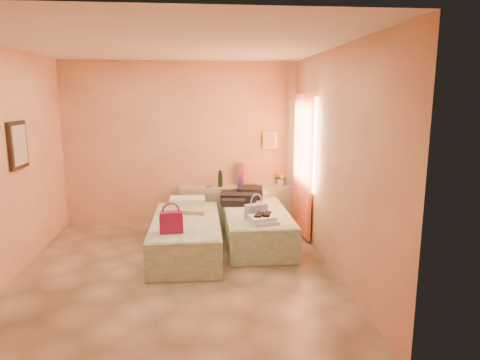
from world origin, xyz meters
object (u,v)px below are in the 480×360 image
object	(u,v)px
bed_left	(186,236)
towel_stack	(264,220)
green_book	(251,185)
flower_vase	(281,177)
bed_right	(256,226)
headboard_ledge	(238,204)
blue_handbag	(256,211)
water_bottle	(220,179)
magenta_handbag	(171,222)

from	to	relation	value
bed_left	towel_stack	distance (m)	1.15
green_book	flower_vase	xyz separation A→B (m)	(0.54, 0.09, 0.12)
bed_left	bed_right	world-z (taller)	same
headboard_ledge	flower_vase	bearing A→B (deg)	5.52
headboard_ledge	towel_stack	world-z (taller)	headboard_ledge
headboard_ledge	green_book	world-z (taller)	green_book
headboard_ledge	blue_handbag	size ratio (longest dim) A/B	6.62
bed_left	blue_handbag	xyz separation A→B (m)	(1.00, -0.02, 0.35)
water_bottle	blue_handbag	distance (m)	1.55
blue_handbag	towel_stack	size ratio (longest dim) A/B	0.88
bed_left	towel_stack	world-z (taller)	towel_stack
bed_left	blue_handbag	size ratio (longest dim) A/B	6.46
towel_stack	bed_left	bearing A→B (deg)	163.76
headboard_ledge	green_book	xyz separation A→B (m)	(0.23, -0.02, 0.34)
blue_handbag	towel_stack	bearing A→B (deg)	-99.09
headboard_ledge	bed_left	bearing A→B (deg)	-120.81
green_book	headboard_ledge	bearing A→B (deg)	161.35
headboard_ledge	towel_stack	bearing A→B (deg)	-83.55
bed_left	towel_stack	size ratio (longest dim) A/B	5.71
bed_right	magenta_handbag	size ratio (longest dim) A/B	6.78
flower_vase	bed_right	bearing A→B (deg)	-117.57
green_book	towel_stack	xyz separation A→B (m)	(-0.03, -1.74, -0.12)
headboard_ledge	bed_right	xyz separation A→B (m)	(0.19, -1.05, -0.08)
magenta_handbag	blue_handbag	bearing A→B (deg)	21.19
headboard_ledge	flower_vase	xyz separation A→B (m)	(0.77, 0.07, 0.46)
headboard_ledge	water_bottle	distance (m)	0.56
headboard_ledge	blue_handbag	distance (m)	1.51
headboard_ledge	towel_stack	xyz separation A→B (m)	(0.20, -1.76, 0.23)
bed_right	flower_vase	distance (m)	1.38
bed_right	towel_stack	distance (m)	0.77
green_book	blue_handbag	world-z (taller)	blue_handbag
water_bottle	blue_handbag	size ratio (longest dim) A/B	0.90
headboard_ledge	bed_left	world-z (taller)	headboard_ledge
magenta_handbag	blue_handbag	xyz separation A→B (m)	(1.16, 0.56, -0.04)
blue_handbag	magenta_handbag	bearing A→B (deg)	-176.25
green_book	water_bottle	bearing A→B (deg)	163.84
flower_vase	blue_handbag	world-z (taller)	flower_vase
bed_right	flower_vase	size ratio (longest dim) A/B	7.39
green_book	blue_handbag	distance (m)	1.46
headboard_ledge	magenta_handbag	xyz separation A→B (m)	(-1.03, -2.04, 0.31)
flower_vase	towel_stack	size ratio (longest dim) A/B	0.77
flower_vase	towel_stack	world-z (taller)	flower_vase
magenta_handbag	bed_left	bearing A→B (deg)	69.73
bed_right	blue_handbag	bearing A→B (deg)	-97.28
water_bottle	blue_handbag	xyz separation A→B (m)	(0.44, -1.48, -0.19)
water_bottle	magenta_handbag	size ratio (longest dim) A/B	0.95
flower_vase	blue_handbag	bearing A→B (deg)	-112.48
green_book	magenta_handbag	world-z (taller)	magenta_handbag
towel_stack	bed_right	bearing A→B (deg)	91.01
blue_handbag	towel_stack	world-z (taller)	blue_handbag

